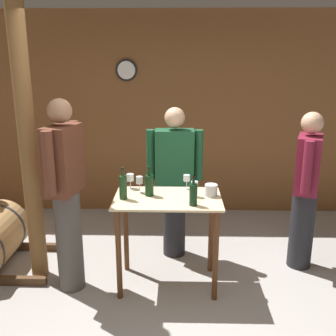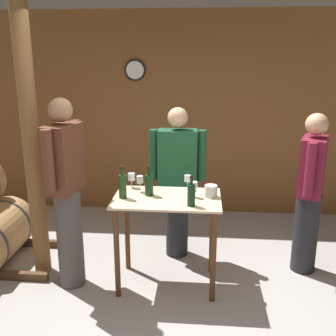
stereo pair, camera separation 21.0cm
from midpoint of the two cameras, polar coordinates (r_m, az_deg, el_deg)
ground_plane at (r=3.49m, az=-1.64°, el=-21.36°), size 14.00×14.00×0.00m
back_wall at (r=5.33m, az=-0.35°, el=7.65°), size 8.40×0.08×2.70m
tasting_table at (r=3.64m, az=-1.70°, el=-7.19°), size 0.97×0.61×0.88m
wooden_post at (r=3.85m, az=-21.18°, el=3.36°), size 0.16×0.16×2.70m
wine_bottle_far_left at (r=3.54m, az=-8.23°, el=-2.71°), size 0.07×0.07×0.29m
wine_bottle_left at (r=3.60m, az=-4.40°, el=-2.47°), size 0.08×0.08×0.28m
wine_bottle_center at (r=3.36m, az=1.91°, el=-3.80°), size 0.07×0.07×0.26m
wine_glass_near_left at (r=3.81m, az=-7.07°, el=-1.45°), size 0.07×0.07×0.15m
wine_glass_near_center at (r=3.69m, az=-5.79°, el=-1.86°), size 0.06×0.06×0.16m
wine_glass_near_right at (r=3.76m, az=1.14°, el=-1.57°), size 0.06×0.06×0.14m
wine_glass_far_side at (r=3.56m, az=2.19°, el=-2.53°), size 0.06×0.06×0.15m
ice_bucket at (r=3.60m, az=4.61°, el=-3.25°), size 0.12×0.12×0.11m
person_host at (r=4.15m, az=-0.50°, el=-1.76°), size 0.59×0.24×1.62m
person_visitor_with_scarf at (r=3.64m, az=-16.23°, el=-3.49°), size 0.29×0.58×1.78m
person_visitor_bearded at (r=4.11m, az=17.99°, el=-2.85°), size 0.34×0.56×1.61m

